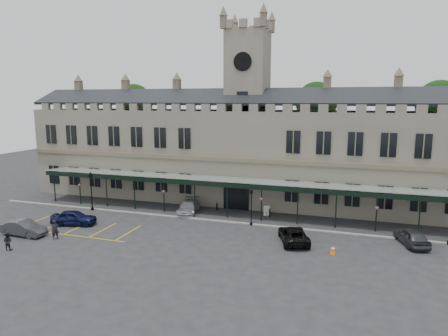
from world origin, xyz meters
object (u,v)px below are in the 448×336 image
(car_left_a, at_px, (74,218))
(car_left_b, at_px, (24,228))
(car_van, at_px, (294,235))
(person_b, at_px, (8,241))
(clock_tower, at_px, (247,102))
(person_a, at_px, (55,230))
(lamp_post_mid, at_px, (251,203))
(traffic_cone, at_px, (333,250))
(car_right_a, at_px, (412,237))
(sign_board, at_px, (267,211))
(lamp_post_left, at_px, (91,187))
(car_taxi, at_px, (189,207))
(station_building, at_px, (247,153))

(car_left_a, relative_size, car_left_b, 1.02)
(car_van, bearing_deg, person_b, 3.72)
(clock_tower, bearing_deg, person_b, -122.95)
(car_left_a, distance_m, car_van, 23.48)
(person_b, bearing_deg, person_a, -133.99)
(car_left_b, bearing_deg, lamp_post_mid, -62.79)
(traffic_cone, relative_size, person_b, 0.47)
(car_van, bearing_deg, car_right_a, 175.57)
(clock_tower, distance_m, car_van, 20.84)
(clock_tower, bearing_deg, sign_board, -57.89)
(lamp_post_left, distance_m, person_b, 13.79)
(car_right_a, bearing_deg, person_b, 2.88)
(sign_board, distance_m, car_van, 8.95)
(lamp_post_left, distance_m, car_left_b, 10.25)
(clock_tower, relative_size, sign_board, 20.53)
(car_left_b, distance_m, person_a, 3.73)
(traffic_cone, distance_m, car_right_a, 8.27)
(car_right_a, height_order, person_b, person_b)
(sign_board, distance_m, car_taxi, 9.31)
(traffic_cone, distance_m, sign_board, 12.63)
(lamp_post_left, relative_size, car_right_a, 1.03)
(car_left_a, bearing_deg, sign_board, -77.42)
(car_left_b, height_order, person_a, person_a)
(lamp_post_left, distance_m, lamp_post_mid, 20.06)
(traffic_cone, relative_size, car_van, 0.15)
(person_b, bearing_deg, car_left_b, -80.10)
(car_van, xyz_separation_m, person_b, (-24.24, -9.94, 0.10))
(traffic_cone, bearing_deg, car_left_b, -171.48)
(clock_tower, bearing_deg, car_left_a, -132.36)
(lamp_post_mid, xyz_separation_m, car_right_a, (15.70, -1.18, -1.63))
(traffic_cone, xyz_separation_m, car_van, (-3.73, 1.91, 0.34))
(clock_tower, height_order, car_taxi, clock_tower)
(car_taxi, relative_size, car_van, 0.97)
(traffic_cone, distance_m, car_left_b, 29.96)
(lamp_post_mid, height_order, car_taxi, lamp_post_mid)
(car_left_b, bearing_deg, person_b, -154.12)
(station_building, height_order, car_taxi, station_building)
(car_right_a, bearing_deg, lamp_post_left, -18.61)
(lamp_post_mid, height_order, person_a, lamp_post_mid)
(station_building, relative_size, car_left_b, 12.93)
(car_left_b, relative_size, car_right_a, 1.00)
(person_b, bearing_deg, car_taxi, -138.81)
(lamp_post_left, bearing_deg, clock_tower, 32.87)
(sign_board, height_order, car_left_b, car_left_b)
(clock_tower, xyz_separation_m, car_taxi, (-5.00, -8.32, -12.38))
(traffic_cone, bearing_deg, lamp_post_mid, 146.91)
(lamp_post_mid, height_order, car_van, lamp_post_mid)
(lamp_post_left, bearing_deg, sign_board, 11.40)
(car_left_a, bearing_deg, station_building, -57.12)
(car_left_a, distance_m, person_b, 8.03)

